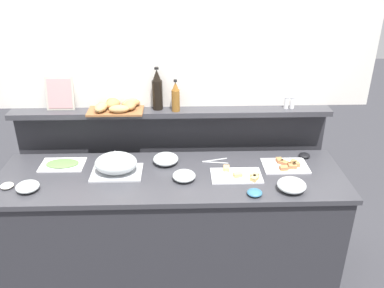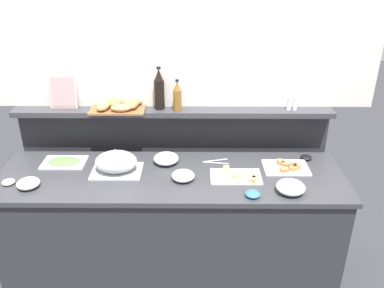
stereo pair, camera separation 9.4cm
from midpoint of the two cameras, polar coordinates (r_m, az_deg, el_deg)
ground_plane at (r=3.78m, az=-3.22°, el=-11.94°), size 12.00×12.00×0.00m
buffet_counter at (r=3.02m, az=-3.67°, el=-12.00°), size 2.35×0.68×0.93m
back_ledge_unit at (r=3.34m, az=-3.52°, el=-4.06°), size 2.37×0.22×1.23m
upper_wall_panel at (r=2.94m, az=-4.22°, el=18.06°), size 2.97×0.08×1.37m
sandwich_platter_front at (r=2.91m, az=12.15°, el=-2.94°), size 0.31×0.22×0.04m
sandwich_platter_rear at (r=2.74m, az=5.48°, el=-4.40°), size 0.34×0.20×0.04m
cold_cuts_platter at (r=3.02m, az=-18.55°, el=-2.71°), size 0.30×0.20×0.02m
serving_cloche at (r=2.79m, az=-11.56°, el=-2.76°), size 0.34×0.24×0.17m
glass_bowl_large at (r=2.88m, az=-4.64°, el=-2.17°), size 0.18×0.18×0.07m
glass_bowl_medium at (r=2.79m, az=-22.95°, el=-5.58°), size 0.15×0.15×0.06m
glass_bowl_small at (r=2.68m, az=-2.13°, el=-4.54°), size 0.15×0.15×0.06m
glass_bowl_extra at (r=2.64m, az=12.79°, el=-5.71°), size 0.18×0.18×0.07m
condiment_bowl_red at (r=3.07m, az=14.63°, el=-1.55°), size 0.08×0.08×0.03m
condiment_bowl_cream at (r=2.88m, az=-25.37°, el=-5.31°), size 0.08×0.08×0.03m
condiment_bowl_dark at (r=2.56m, az=7.72°, el=-6.79°), size 0.10×0.10×0.03m
serving_tongs at (r=2.91m, az=2.24°, el=-2.46°), size 0.19×0.08×0.01m
wine_bottle_dark at (r=2.99m, az=-5.80°, el=7.45°), size 0.08×0.08×0.32m
vinegar_bottle_amber at (r=2.96m, az=-3.23°, el=6.56°), size 0.06×0.06×0.24m
salt_shaker at (r=3.09m, az=12.24°, el=5.65°), size 0.03×0.03×0.09m
pepper_shaker at (r=3.10m, az=13.04°, el=5.64°), size 0.03×0.03×0.09m
bread_basket at (r=3.04m, az=-11.11°, el=5.29°), size 0.40×0.27×0.08m
framed_picture at (r=3.15m, az=-18.87°, el=6.71°), size 0.20×0.07×0.24m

